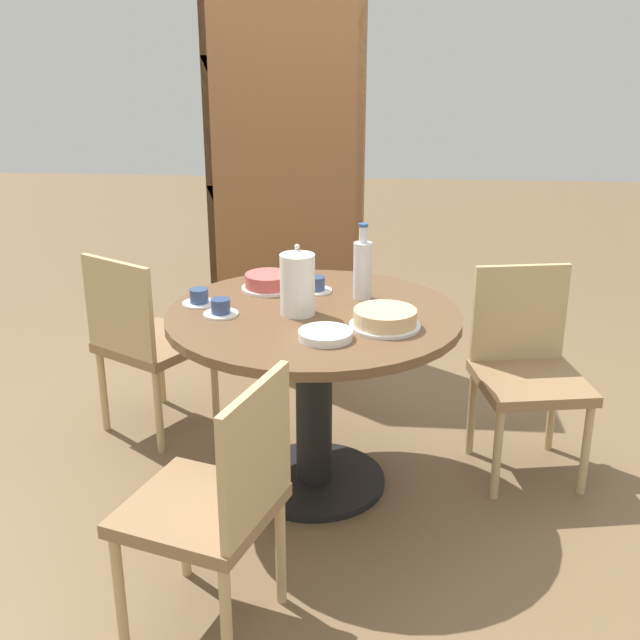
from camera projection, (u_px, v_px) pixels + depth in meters
name	position (u px, v px, depth m)	size (l,w,h in m)	color
ground_plane	(314.00, 483.00, 3.30)	(14.00, 14.00, 0.00)	brown
dining_table	(314.00, 359.00, 3.11)	(1.13, 1.13, 0.75)	black
chair_a	(527.00, 367.00, 3.28)	(0.49, 0.49, 0.85)	tan
chair_b	(146.00, 339.00, 3.58)	(0.58, 0.58, 0.85)	tan
chair_c	(217.00, 502.00, 2.36)	(0.53, 0.53, 0.85)	tan
bookshelf	(287.00, 185.00, 4.29)	(0.82, 0.28, 1.96)	brown
coffee_pot	(297.00, 282.00, 2.98)	(0.13, 0.13, 0.27)	white
water_bottle	(363.00, 268.00, 3.15)	(0.07, 0.07, 0.30)	silver
cake_main	(385.00, 319.00, 2.88)	(0.26, 0.26, 0.07)	white
cake_second	(268.00, 282.00, 3.29)	(0.22, 0.22, 0.07)	white
cup_a	(199.00, 298.00, 3.12)	(0.13, 0.13, 0.06)	white
cup_b	(316.00, 286.00, 3.27)	(0.13, 0.13, 0.06)	white
cup_c	(221.00, 309.00, 3.01)	(0.13, 0.13, 0.06)	white
plate_stack	(325.00, 335.00, 2.78)	(0.19, 0.19, 0.03)	white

